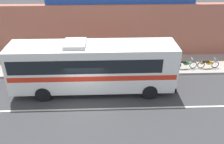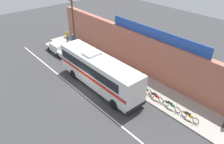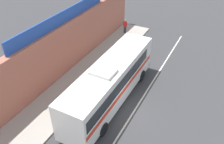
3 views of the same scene
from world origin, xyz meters
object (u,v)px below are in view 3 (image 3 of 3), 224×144
at_px(motorcycle_black, 120,48).
at_px(intercity_bus, 110,81).
at_px(motorcycle_blue, 113,55).
at_px(pedestrian_far_left, 125,25).
at_px(motorcycle_red, 104,62).
at_px(motorcycle_purple, 128,40).

bearing_deg(motorcycle_black, intercity_bus, -159.89).
bearing_deg(motorcycle_black, motorcycle_blue, -179.74).
height_order(motorcycle_black, pedestrian_far_left, pedestrian_far_left).
bearing_deg(motorcycle_red, pedestrian_far_left, 9.93).
bearing_deg(intercity_bus, motorcycle_black, 20.11).
bearing_deg(motorcycle_black, motorcycle_red, 177.80).
xyz_separation_m(intercity_bus, motorcycle_blue, (5.73, 2.77, -1.50)).
height_order(motorcycle_red, pedestrian_far_left, pedestrian_far_left).
distance_m(motorcycle_purple, pedestrian_far_left, 2.88).
bearing_deg(motorcycle_purple, motorcycle_blue, -179.77).
height_order(motorcycle_blue, motorcycle_purple, same).
bearing_deg(pedestrian_far_left, motorcycle_black, -161.12).
relative_size(motorcycle_blue, motorcycle_red, 1.00).
relative_size(intercity_bus, motorcycle_red, 6.17).
relative_size(motorcycle_blue, motorcycle_purple, 1.00).
distance_m(motorcycle_blue, motorcycle_red, 1.55).
bearing_deg(motorcycle_red, motorcycle_purple, -1.33).
distance_m(motorcycle_black, pedestrian_far_left, 4.63).
distance_m(motorcycle_black, motorcycle_purple, 1.94).
bearing_deg(motorcycle_black, pedestrian_far_left, 18.88).
height_order(intercity_bus, pedestrian_far_left, intercity_bus).
distance_m(motorcycle_blue, motorcycle_purple, 3.78).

